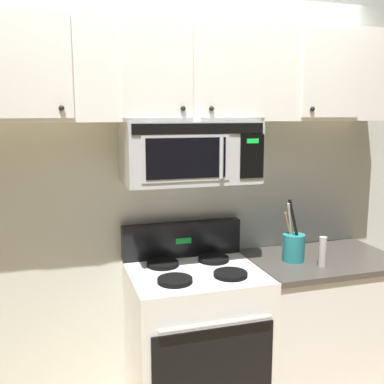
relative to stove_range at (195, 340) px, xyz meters
The scene contains 8 objects.
back_wall 0.95m from the stove_range, 90.00° to the left, with size 5.20×0.10×2.70m, color silver.
stove_range is the anchor object (origin of this frame).
over_range_microwave 1.11m from the stove_range, 90.14° to the left, with size 0.76×0.43×0.35m.
upper_cabinets 1.56m from the stove_range, 90.00° to the left, with size 2.50×0.36×0.55m.
counter_segment 0.84m from the stove_range, ahead, with size 0.93×0.65×0.90m.
utensil_crock_teal 0.82m from the stove_range, ahead, with size 0.13×0.13×0.39m.
salt_shaker 0.88m from the stove_range, 17.40° to the left, with size 0.05×0.05×0.10m.
pepper_mill 0.92m from the stove_range, 11.13° to the right, with size 0.04×0.04×0.18m, color #B7B2A8.
Camera 1 is at (-0.75, -1.95, 1.80)m, focal length 42.28 mm.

